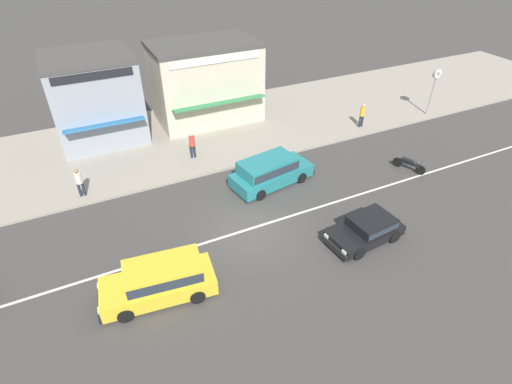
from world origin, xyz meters
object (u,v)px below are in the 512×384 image
minivan_teal_1 (270,171)px  shopfront_corner_warung (206,82)px  minivan_yellow_5 (161,279)px  pedestrian_by_shop (192,143)px  hatchback_black_2 (367,228)px  pedestrian_near_clock (362,114)px  pedestrian_far_end (79,181)px  motorcycle_1 (410,164)px  shopfront_mid_block (96,98)px  street_clock (436,80)px

minivan_teal_1 → shopfront_corner_warung: shopfront_corner_warung is taller
minivan_yellow_5 → pedestrian_by_shop: (4.39, 9.41, 0.26)m
hatchback_black_2 → shopfront_corner_warung: bearing=97.9°
pedestrian_by_shop → minivan_teal_1: bearing=-55.6°
hatchback_black_2 → pedestrian_near_clock: bearing=53.5°
pedestrian_by_shop → pedestrian_far_end: 6.60m
minivan_yellow_5 → pedestrian_far_end: bearing=104.3°
minivan_yellow_5 → motorcycle_1: 15.52m
motorcycle_1 → shopfront_mid_block: (-15.28, 11.74, 2.41)m
minivan_teal_1 → shopfront_corner_warung: bearing=91.1°
street_clock → shopfront_mid_block: 22.78m
minivan_teal_1 → shopfront_mid_block: 12.17m
minivan_yellow_5 → pedestrian_near_clock: size_ratio=2.81×
pedestrian_by_shop → shopfront_mid_block: bearing=130.6°
pedestrian_near_clock → motorcycle_1: bearing=-98.6°
hatchback_black_2 → pedestrian_far_end: size_ratio=2.27×
pedestrian_far_end → shopfront_mid_block: shopfront_mid_block is taller
hatchback_black_2 → pedestrian_near_clock: (6.83, 9.23, 0.52)m
minivan_teal_1 → minivan_yellow_5: size_ratio=1.05×
minivan_teal_1 → pedestrian_by_shop: 5.25m
minivan_teal_1 → pedestrian_far_end: 9.93m
minivan_teal_1 → street_clock: (14.42, 2.87, 1.88)m
pedestrian_by_shop → hatchback_black_2: bearing=-64.4°
motorcycle_1 → pedestrian_by_shop: size_ratio=1.10×
minivan_yellow_5 → shopfront_corner_warung: size_ratio=0.65×
hatchback_black_2 → pedestrian_by_shop: size_ratio=2.25×
pedestrian_far_end → shopfront_mid_block: 6.95m
motorcycle_1 → pedestrian_far_end: (-17.34, 5.33, 0.67)m
minivan_teal_1 → street_clock: bearing=11.3°
pedestrian_far_end → shopfront_corner_warung: size_ratio=0.23×
motorcycle_1 → shopfront_corner_warung: bearing=125.0°
motorcycle_1 → pedestrian_near_clock: 5.70m
minivan_yellow_5 → street_clock: bearing=20.1°
street_clock → shopfront_corner_warung: shopfront_corner_warung is taller
minivan_teal_1 → pedestrian_near_clock: 9.37m
street_clock → pedestrian_far_end: 23.91m
minivan_teal_1 → pedestrian_far_end: pedestrian_far_end is taller
minivan_teal_1 → shopfront_mid_block: size_ratio=0.86×
minivan_yellow_5 → pedestrian_far_end: pedestrian_far_end is taller
minivan_yellow_5 → street_clock: size_ratio=1.36×
motorcycle_1 → shopfront_mid_block: bearing=142.5°
minivan_yellow_5 → pedestrian_by_shop: 10.38m
minivan_teal_1 → hatchback_black_2: minivan_teal_1 is taller
minivan_teal_1 → minivan_yellow_5: bearing=-145.4°
hatchback_black_2 → motorcycle_1: size_ratio=2.04×
motorcycle_1 → shopfront_corner_warung: size_ratio=0.26×
pedestrian_by_shop → pedestrian_far_end: size_ratio=1.01×
pedestrian_far_end → street_clock: bearing=-0.5°
minivan_yellow_5 → pedestrian_far_end: (-2.08, 8.15, 0.25)m
hatchback_black_2 → pedestrian_by_shop: bearing=115.6°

